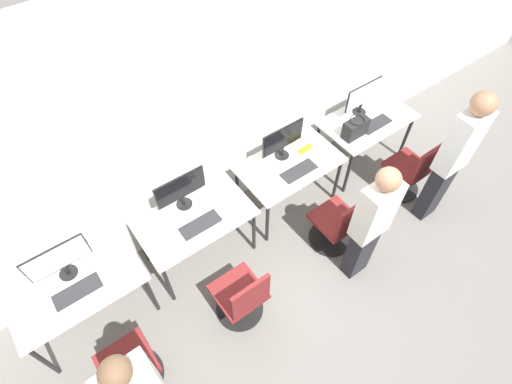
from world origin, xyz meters
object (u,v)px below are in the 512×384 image
(keyboard_left, at_px, (200,225))
(mouse_right, at_px, (318,158))
(office_chair_left, at_px, (242,299))
(monitor_right, at_px, (283,140))
(office_chair_far_right, at_px, (410,172))
(person_far_right, at_px, (454,156))
(keyboard_far_right, at_px, (376,124))
(office_chair_right, at_px, (338,225))
(monitor_far_left, at_px, (58,260))
(monitor_far_right, at_px, (363,97))
(office_chair_far_left, at_px, (131,371))
(mouse_far_left, at_px, (107,275))
(mouse_far_right, at_px, (391,114))
(monitor_left, at_px, (181,190))
(mouse_left, at_px, (223,212))
(keyboard_right, at_px, (299,171))
(handbag, at_px, (356,128))
(person_right, at_px, (371,223))
(keyboard_far_left, at_px, (77,291))

(keyboard_left, distance_m, mouse_right, 1.49)
(office_chair_left, distance_m, monitor_right, 1.68)
(office_chair_far_right, bearing_deg, person_far_right, -96.10)
(keyboard_far_right, distance_m, person_far_right, 0.99)
(office_chair_left, xyz_separation_m, person_far_right, (2.47, -0.25, 0.62))
(keyboard_left, relative_size, office_chair_right, 0.47)
(monitor_far_left, relative_size, person_far_right, 0.30)
(monitor_far_right, bearing_deg, monitor_right, -179.61)
(office_chair_left, bearing_deg, office_chair_far_left, 178.79)
(mouse_far_left, distance_m, mouse_far_right, 3.63)
(office_chair_far_left, relative_size, monitor_right, 1.66)
(monitor_right, xyz_separation_m, office_chair_right, (0.07, -0.90, -0.60))
(mouse_right, distance_m, office_chair_far_right, 1.21)
(monitor_far_left, xyz_separation_m, person_far_right, (3.65, -1.22, 0.02))
(monitor_left, distance_m, monitor_right, 1.21)
(person_far_right, bearing_deg, mouse_right, 135.18)
(mouse_right, distance_m, person_far_right, 1.37)
(mouse_left, bearing_deg, monitor_left, 129.22)
(keyboard_far_right, bearing_deg, monitor_left, 172.55)
(mouse_far_left, distance_m, keyboard_right, 2.15)
(keyboard_far_right, relative_size, handbag, 1.36)
(office_chair_left, bearing_deg, monitor_left, 88.64)
(mouse_right, relative_size, monitor_far_right, 0.17)
(office_chair_right, relative_size, office_chair_far_right, 1.00)
(mouse_left, bearing_deg, office_chair_far_left, -153.90)
(office_chair_far_left, bearing_deg, handbag, 12.38)
(monitor_left, relative_size, keyboard_right, 1.29)
(mouse_left, relative_size, office_chair_right, 0.10)
(office_chair_right, bearing_deg, monitor_right, 94.72)
(keyboard_right, distance_m, keyboard_far_right, 1.20)
(person_right, bearing_deg, keyboard_far_right, 40.41)
(mouse_far_right, height_order, handbag, handbag)
(mouse_left, xyz_separation_m, monitor_far_right, (2.15, 0.27, 0.22))
(monitor_right, xyz_separation_m, office_chair_far_right, (1.28, -0.86, -0.60))
(monitor_far_left, distance_m, office_chair_left, 1.64)
(keyboard_far_left, height_order, person_far_right, person_far_right)
(mouse_far_left, xyz_separation_m, monitor_far_right, (3.35, 0.24, 0.22))
(keyboard_left, bearing_deg, person_far_right, -21.51)
(monitor_far_left, bearing_deg, monitor_right, 0.12)
(monitor_left, xyz_separation_m, person_far_right, (2.45, -1.27, 0.02))
(person_right, height_order, keyboard_far_right, person_right)
(keyboard_right, distance_m, person_right, 0.98)
(monitor_far_right, bearing_deg, mouse_far_right, -42.43)
(mouse_right, distance_m, office_chair_right, 0.76)
(person_right, bearing_deg, keyboard_right, 91.73)
(keyboard_left, distance_m, keyboard_right, 1.21)
(office_chair_far_left, distance_m, person_right, 2.46)
(handbag, bearing_deg, mouse_far_right, -0.88)
(monitor_left, bearing_deg, office_chair_left, -91.36)
(monitor_right, height_order, keyboard_right, monitor_right)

